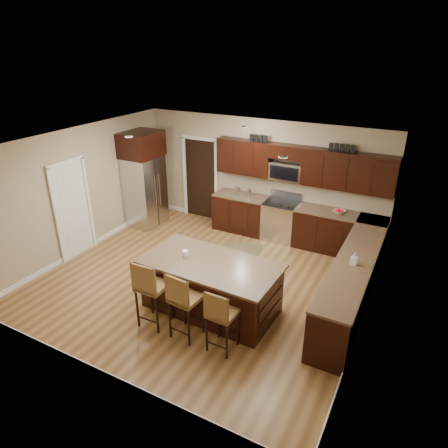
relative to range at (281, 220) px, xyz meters
The scene contains 23 objects.
floor 2.59m from the range, 105.51° to the right, with size 6.00×6.00×0.00m, color olive.
ceiling 3.38m from the range, 105.51° to the right, with size 6.00×6.00×0.00m, color silver.
wall_back 1.15m from the range, 156.28° to the left, with size 6.00×6.00×0.00m, color tan.
wall_left 4.51m from the range, 146.33° to the right, with size 5.50×5.50×0.00m, color tan.
wall_right 3.49m from the range, 46.57° to the right, with size 5.50×5.50×0.00m, color tan.
base_cabinets 1.58m from the range, 39.46° to the right, with size 4.02×3.96×0.92m.
upper_cabinets 1.42m from the range, 20.23° to the left, with size 4.00×0.33×0.80m.
range is the anchor object (origin of this frame).
microwave 1.16m from the range, 90.00° to the left, with size 0.76×0.31×0.40m, color silver.
doorway 2.41m from the range, behind, with size 0.85×0.03×2.06m, color black.
pantry_door 4.61m from the range, 143.07° to the right, with size 0.03×0.80×2.04m, color white.
letter_decor 1.84m from the range, 31.31° to the left, with size 2.20×0.03×0.15m, color black, non-canonical shape.
island 3.13m from the range, 91.66° to the right, with size 2.35×1.28×0.92m.
stool_left 4.05m from the range, 100.25° to the right, with size 0.46×0.46×1.20m.
stool_mid 3.98m from the range, 91.39° to the right, with size 0.47×0.47×1.16m.
stool_right 4.01m from the range, 82.16° to the right, with size 0.41×0.41×1.07m.
refrigerator 3.47m from the range, 166.64° to the right, with size 0.79×0.94×2.35m.
floor_mat 1.16m from the range, 123.46° to the right, with size 0.89×0.59×0.01m, color brown.
fruit_bowl 1.38m from the range, ahead, with size 0.25×0.25×0.06m, color silver.
soap_bottle 2.94m from the range, 45.60° to the right, with size 0.10×0.10×0.21m, color #B2B2B2.
canister_tall 1.25m from the range, behind, with size 0.12×0.12×0.18m, color silver.
canister_short 0.99m from the range, behind, with size 0.11×0.11×0.18m, color silver.
island_jar 3.22m from the range, 100.71° to the right, with size 0.10×0.10×0.10m, color white.
Camera 1 is at (3.48, -5.65, 4.30)m, focal length 32.00 mm.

